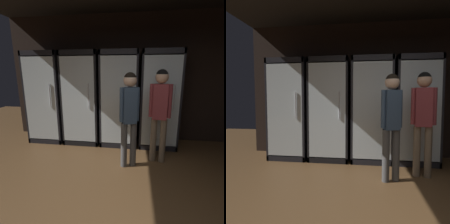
% 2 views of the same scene
% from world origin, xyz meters
% --- Properties ---
extents(wall_back, '(6.00, 0.06, 2.80)m').
position_xyz_m(wall_back, '(0.00, 3.03, 1.40)').
color(wall_back, black).
rests_on(wall_back, ground).
extents(cooler_far_left, '(0.77, 0.69, 1.99)m').
position_xyz_m(cooler_far_left, '(-2.00, 2.70, 0.97)').
color(cooler_far_left, black).
rests_on(cooler_far_left, ground).
extents(cooler_left, '(0.77, 0.69, 1.99)m').
position_xyz_m(cooler_left, '(-1.18, 2.70, 0.97)').
color(cooler_left, black).
rests_on(cooler_left, ground).
extents(cooler_center, '(0.77, 0.69, 1.99)m').
position_xyz_m(cooler_center, '(-0.36, 2.69, 0.98)').
color(cooler_center, black).
rests_on(cooler_center, ground).
extents(cooler_right, '(0.77, 0.69, 1.99)m').
position_xyz_m(cooler_right, '(0.46, 2.70, 0.97)').
color(cooler_right, black).
rests_on(cooler_right, ground).
extents(shopper_near, '(0.31, 0.22, 1.57)m').
position_xyz_m(shopper_near, '(-0.11, 1.68, 0.97)').
color(shopper_near, '#4C4C4C').
rests_on(shopper_near, ground).
extents(shopper_far, '(0.36, 0.21, 1.62)m').
position_xyz_m(shopper_far, '(0.40, 1.91, 1.01)').
color(shopper_far, '#72604C').
rests_on(shopper_far, ground).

